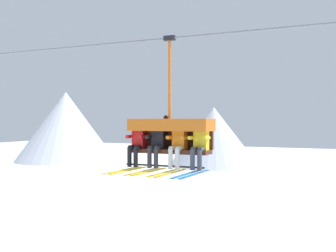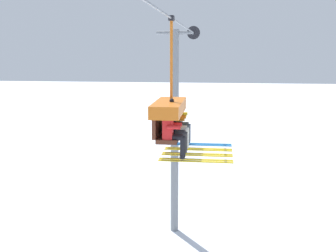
# 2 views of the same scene
# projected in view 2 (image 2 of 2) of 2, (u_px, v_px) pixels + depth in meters

# --- Properties ---
(lift_tower_far) EXTENTS (0.36, 1.88, 9.31)m
(lift_tower_far) POSITION_uv_depth(u_px,v_px,m) (175.00, 129.00, 18.84)
(lift_tower_far) COLOR slate
(lift_tower_far) RESTS_ON ground_plane
(lift_cable) EXTENTS (18.06, 0.05, 0.05)m
(lift_cable) POSITION_uv_depth(u_px,v_px,m) (173.00, 19.00, 10.15)
(lift_cable) COLOR slate
(chairlift_chair) EXTENTS (2.10, 0.74, 3.19)m
(chairlift_chair) POSITION_uv_depth(u_px,v_px,m) (168.00, 113.00, 10.31)
(chairlift_chair) COLOR #512819
(skier_red) EXTENTS (0.46, 1.70, 1.23)m
(skier_red) POSITION_uv_depth(u_px,v_px,m) (174.00, 132.00, 9.51)
(skier_red) COLOR red
(skier_black) EXTENTS (0.48, 1.70, 1.34)m
(skier_black) POSITION_uv_depth(u_px,v_px,m) (176.00, 126.00, 10.06)
(skier_black) COLOR black
(skier_orange) EXTENTS (0.46, 1.70, 1.23)m
(skier_orange) POSITION_uv_depth(u_px,v_px,m) (178.00, 123.00, 10.61)
(skier_orange) COLOR orange
(skier_yellow) EXTENTS (0.46, 1.70, 1.23)m
(skier_yellow) POSITION_uv_depth(u_px,v_px,m) (180.00, 120.00, 11.16)
(skier_yellow) COLOR yellow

